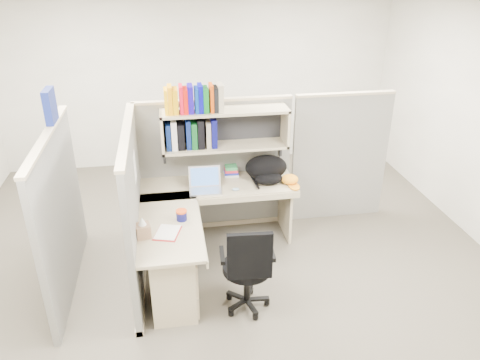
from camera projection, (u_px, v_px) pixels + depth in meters
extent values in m
plane|color=#39352C|center=(226.00, 267.00, 5.09)|extent=(6.00, 6.00, 0.00)
plane|color=#BAB5A8|center=(198.00, 79.00, 7.17)|extent=(6.00, 0.00, 6.00)
plane|color=silver|center=(222.00, 4.00, 3.91)|extent=(6.00, 6.00, 0.00)
cube|color=#5E5E59|center=(215.00, 167.00, 5.54)|extent=(1.80, 0.06, 1.60)
cube|color=tan|center=(213.00, 100.00, 5.19)|extent=(1.80, 0.08, 0.03)
cube|color=#5E5E59|center=(135.00, 210.00, 4.61)|extent=(0.06, 1.80, 1.60)
cube|color=tan|center=(126.00, 132.00, 4.26)|extent=(0.08, 1.80, 0.03)
cube|color=#5E5E59|center=(61.00, 216.00, 4.51)|extent=(0.06, 1.80, 1.60)
cube|color=#5E5E59|center=(340.00, 159.00, 5.77)|extent=(1.20, 0.06, 1.60)
cube|color=navy|center=(50.00, 106.00, 4.39)|extent=(0.07, 0.27, 0.32)
cube|color=white|center=(135.00, 167.00, 4.57)|extent=(0.00, 0.21, 0.28)
cube|color=gray|center=(225.00, 111.00, 5.05)|extent=(1.40, 0.34, 0.03)
cube|color=gray|center=(225.00, 146.00, 5.23)|extent=(1.40, 0.34, 0.03)
cube|color=gray|center=(162.00, 132.00, 5.04)|extent=(0.03, 0.34, 0.44)
cube|color=gray|center=(285.00, 126.00, 5.24)|extent=(0.03, 0.34, 0.44)
cube|color=black|center=(223.00, 124.00, 5.29)|extent=(1.38, 0.01, 0.41)
cube|color=#F2AA05|center=(166.00, 101.00, 4.88)|extent=(0.03, 0.20, 0.26)
cube|color=orange|center=(170.00, 100.00, 4.88)|extent=(0.05, 0.20, 0.29)
cube|color=#D69604|center=(175.00, 101.00, 4.90)|extent=(0.06, 0.20, 0.26)
cube|color=red|center=(181.00, 99.00, 4.90)|extent=(0.04, 0.20, 0.29)
cube|color=red|center=(185.00, 100.00, 4.91)|extent=(0.05, 0.20, 0.26)
cube|color=#140488|center=(190.00, 99.00, 4.91)|extent=(0.06, 0.20, 0.29)
cube|color=navy|center=(196.00, 100.00, 4.93)|extent=(0.04, 0.20, 0.26)
cube|color=#04048C|center=(200.00, 98.00, 4.93)|extent=(0.04, 0.20, 0.29)
cube|color=#065B18|center=(205.00, 99.00, 4.94)|extent=(0.06, 0.20, 0.26)
cube|color=#C33C04|center=(211.00, 98.00, 4.95)|extent=(0.04, 0.20, 0.29)
cube|color=black|center=(215.00, 99.00, 4.96)|extent=(0.05, 0.20, 0.26)
cube|color=tan|center=(220.00, 97.00, 4.96)|extent=(0.06, 0.20, 0.29)
cube|color=#071849|center=(168.00, 135.00, 5.09)|extent=(0.05, 0.24, 0.29)
cube|color=silver|center=(174.00, 134.00, 5.09)|extent=(0.06, 0.24, 0.32)
cube|color=black|center=(181.00, 135.00, 5.11)|extent=(0.07, 0.24, 0.29)
cube|color=#07154D|center=(188.00, 133.00, 5.11)|extent=(0.05, 0.24, 0.32)
cube|color=#094218|center=(194.00, 134.00, 5.13)|extent=(0.06, 0.24, 0.29)
cube|color=black|center=(200.00, 132.00, 5.13)|extent=(0.07, 0.24, 0.32)
cube|color=gray|center=(208.00, 133.00, 5.15)|extent=(0.05, 0.24, 0.29)
cube|color=#07084D|center=(213.00, 132.00, 5.16)|extent=(0.06, 0.24, 0.32)
cube|color=gray|center=(218.00, 186.00, 5.28)|extent=(1.74, 0.60, 0.03)
cube|color=gray|center=(170.00, 225.00, 4.52)|extent=(0.60, 1.34, 0.03)
cube|color=gray|center=(222.00, 201.00, 5.03)|extent=(1.74, 0.02, 0.07)
cube|color=gray|center=(201.00, 225.00, 4.58)|extent=(0.02, 1.34, 0.07)
cube|color=gray|center=(173.00, 278.00, 4.37)|extent=(0.40, 0.55, 0.68)
cube|color=tan|center=(195.00, 259.00, 4.31)|extent=(0.02, 0.50, 0.16)
cube|color=tan|center=(196.00, 274.00, 4.39)|extent=(0.02, 0.50, 0.16)
cube|color=tan|center=(197.00, 293.00, 4.49)|extent=(0.02, 0.50, 0.22)
cube|color=#B2B2B7|center=(196.00, 259.00, 4.31)|extent=(0.01, 0.12, 0.01)
cube|color=gray|center=(285.00, 207.00, 5.59)|extent=(0.03, 0.55, 0.70)
cylinder|color=#0D0F50|center=(182.00, 216.00, 4.55)|extent=(0.10, 0.10, 0.09)
cylinder|color=#D74514|center=(181.00, 211.00, 4.53)|extent=(0.11, 0.11, 0.02)
ellipsoid|color=#84A6BC|center=(236.00, 189.00, 5.14)|extent=(0.09, 0.07, 0.03)
cylinder|color=silver|center=(212.00, 175.00, 5.40)|extent=(0.07, 0.07, 0.09)
cylinder|color=black|center=(247.00, 267.00, 4.32)|extent=(0.45, 0.45, 0.07)
cube|color=black|center=(250.00, 256.00, 4.02)|extent=(0.40, 0.08, 0.45)
cylinder|color=black|center=(247.00, 284.00, 4.40)|extent=(0.06, 0.06, 0.40)
cylinder|color=black|center=(247.00, 302.00, 4.50)|extent=(0.44, 0.44, 0.10)
cube|color=black|center=(222.00, 255.00, 4.23)|extent=(0.06, 0.26, 0.04)
cube|color=black|center=(272.00, 252.00, 4.27)|extent=(0.06, 0.26, 0.04)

